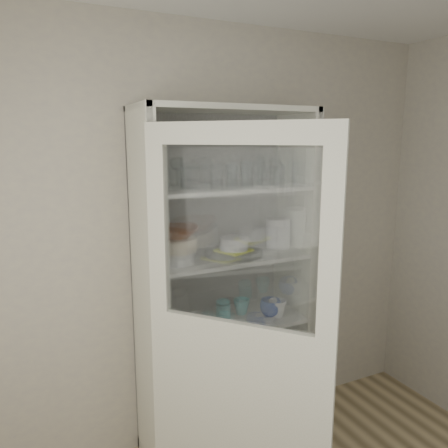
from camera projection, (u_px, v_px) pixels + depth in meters
name	position (u px, v px, depth m)	size (l,w,h in m)	color
wall_back	(178.00, 243.00, 2.66)	(3.60, 0.02, 2.60)	beige
pantry_cabinet	(220.00, 303.00, 2.67)	(1.00, 0.45, 2.10)	beige
cupboard_door	(237.00, 368.00, 2.04)	(0.63, 0.70, 2.00)	beige
tumbler_0	(162.00, 180.00, 2.15)	(0.06, 0.06, 0.13)	silver
tumbler_1	(192.00, 177.00, 2.26)	(0.07, 0.07, 0.13)	silver
tumbler_2	(216.00, 177.00, 2.27)	(0.07, 0.07, 0.14)	silver
tumbler_3	(247.00, 175.00, 2.37)	(0.07, 0.07, 0.15)	silver
tumbler_4	(232.00, 176.00, 2.31)	(0.07, 0.07, 0.14)	silver
tumbler_5	(279.00, 175.00, 2.44)	(0.06, 0.06, 0.13)	silver
tumbler_6	(298.00, 173.00, 2.48)	(0.07, 0.07, 0.14)	silver
tumbler_7	(187.00, 174.00, 2.34)	(0.08, 0.08, 0.15)	silver
tumbler_8	(159.00, 175.00, 2.30)	(0.07, 0.07, 0.15)	silver
tumbler_9	(186.00, 177.00, 2.33)	(0.07, 0.07, 0.13)	silver
tumbler_10	(247.00, 172.00, 2.51)	(0.07, 0.07, 0.15)	silver
tumbler_11	(232.00, 175.00, 2.47)	(0.06, 0.06, 0.13)	silver
goblet_0	(177.00, 170.00, 2.45)	(0.08, 0.08, 0.18)	silver
goblet_1	(206.00, 170.00, 2.52)	(0.08, 0.08, 0.18)	silver
goblet_2	(258.00, 168.00, 2.65)	(0.08, 0.08, 0.18)	silver
goblet_3	(274.00, 169.00, 2.69)	(0.07, 0.07, 0.17)	silver
plate_stack_front	(176.00, 257.00, 2.37)	(0.20, 0.20, 0.07)	silver
plate_stack_back	(179.00, 246.00, 2.53)	(0.20, 0.20, 0.11)	silver
cream_bowl	(176.00, 244.00, 2.36)	(0.23, 0.23, 0.07)	beige
terracotta_bowl	(176.00, 232.00, 2.34)	(0.25, 0.25, 0.06)	#5D2A12
glass_platter	(234.00, 253.00, 2.54)	(0.34, 0.34, 0.02)	silver
yellow_trivet	(234.00, 250.00, 2.54)	(0.17, 0.17, 0.01)	yellow
white_ramekin	(234.00, 243.00, 2.53)	(0.17, 0.17, 0.07)	silver
grey_bowl_stack	(278.00, 233.00, 2.71)	(0.15, 0.15, 0.18)	#BCBCBC
mug_blue	(271.00, 307.00, 2.66)	(0.13, 0.13, 0.10)	navy
mug_teal	(242.00, 306.00, 2.69)	(0.10, 0.10, 0.09)	teal
mug_white	(277.00, 308.00, 2.66)	(0.11, 0.11, 0.10)	silver
teal_jar	(223.00, 310.00, 2.62)	(0.09, 0.09, 0.11)	teal
measuring_cups	(207.00, 323.00, 2.51)	(0.11, 0.11, 0.04)	#A4A2AF
white_canister	(156.00, 318.00, 2.48)	(0.10, 0.10, 0.12)	silver
cream_dish	(203.00, 378.00, 2.64)	(0.25, 0.25, 0.08)	beige
tin_box	(231.00, 376.00, 2.69)	(0.19, 0.13, 0.06)	#9396A8
tumbler_12	(257.00, 174.00, 2.50)	(0.07, 0.07, 0.13)	silver
tumbler_13	(276.00, 174.00, 2.50)	(0.07, 0.07, 0.13)	silver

